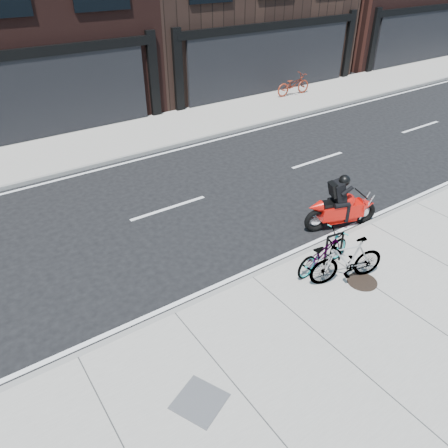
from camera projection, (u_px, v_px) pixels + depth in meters
ground at (206, 240)px, 11.27m from camera, size 120.00×120.00×0.00m
sidewalk_near at (356, 369)px, 7.75m from camera, size 60.00×6.00×0.13m
sidewalk_far at (97, 144)px, 16.63m from camera, size 60.00×3.50×0.13m
bike_rack at (334, 246)px, 10.02m from camera, size 0.48×0.13×0.81m
bicycle_front at (323, 252)px, 9.88m from camera, size 1.71×0.73×0.87m
bicycle_rear at (347, 260)px, 9.47m from camera, size 1.82×0.99×1.05m
motorcycle at (345, 206)px, 11.51m from camera, size 2.03×0.99×1.56m
bicycle_far at (293, 84)px, 21.70m from camera, size 1.97×0.75×1.02m
manhole_cover at (362, 282)px, 9.67m from camera, size 0.82×0.82×0.02m
utility_grate at (200, 401)px, 7.12m from camera, size 0.99×0.99×0.02m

